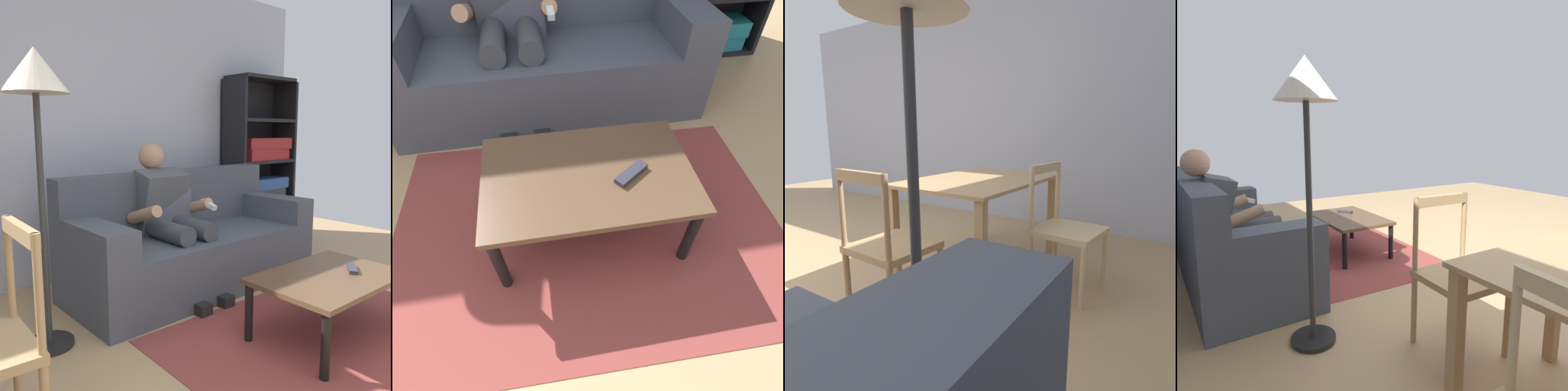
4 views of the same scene
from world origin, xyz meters
The scene contains 5 objects.
wall_side centered at (-3.20, 0.00, 1.35)m, with size 0.12×6.13×2.70m, color #ABB0BE.
dining_table centered at (-1.65, 1.25, 0.62)m, with size 1.23×0.86×0.74m.
dining_chair_near_wall centered at (-1.65, 1.95, 0.44)m, with size 0.46×0.46×0.88m.
dining_chair_facing_couch centered at (-0.70, 1.25, 0.45)m, with size 0.43×0.43×0.91m.
floor_lamp centered at (-0.20, 1.96, 1.43)m, with size 0.36×0.36×1.70m.
Camera 3 is at (0.56, 2.71, 1.13)m, focal length 31.29 mm.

